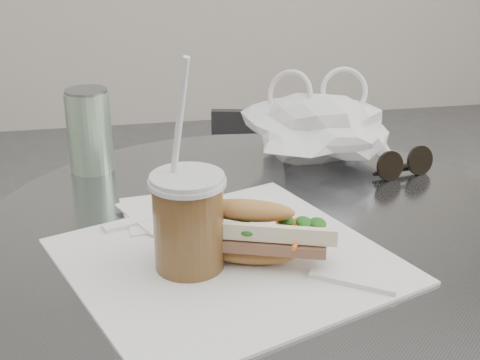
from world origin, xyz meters
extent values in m
cylinder|color=slate|center=(0.00, 0.20, 0.73)|extent=(0.76, 0.76, 0.02)
cylinder|color=#2F2F31|center=(0.15, 0.77, 0.21)|extent=(0.06, 0.06, 0.42)
cylinder|color=#2F2F31|center=(0.15, 0.77, 0.42)|extent=(0.35, 0.35, 0.02)
cube|color=#2F2F31|center=(0.18, 0.93, 0.55)|extent=(0.28, 0.09, 0.24)
cube|color=white|center=(-0.06, 0.11, 0.74)|extent=(0.45, 0.44, 0.00)
ellipsoid|color=#BE7848|center=(-0.04, 0.10, 0.76)|extent=(0.24, 0.15, 0.02)
cube|color=brown|center=(-0.04, 0.10, 0.77)|extent=(0.19, 0.11, 0.01)
ellipsoid|color=#BE7848|center=(-0.04, 0.11, 0.80)|extent=(0.24, 0.15, 0.04)
cylinder|color=olive|center=(-0.10, 0.11, 0.79)|extent=(0.08, 0.08, 0.11)
cylinder|color=silver|center=(-0.10, 0.11, 0.85)|extent=(0.09, 0.09, 0.01)
cylinder|color=white|center=(-0.11, 0.11, 0.89)|extent=(0.03, 0.05, 0.20)
cylinder|color=black|center=(0.23, 0.32, 0.76)|extent=(0.05, 0.03, 0.05)
cylinder|color=black|center=(0.29, 0.33, 0.76)|extent=(0.05, 0.03, 0.05)
cube|color=black|center=(0.26, 0.33, 0.76)|extent=(0.02, 0.01, 0.00)
cube|color=white|center=(-0.12, 0.26, 0.74)|extent=(0.13, 0.13, 0.01)
cube|color=white|center=(-0.12, 0.26, 0.75)|extent=(0.15, 0.15, 0.00)
cylinder|color=#55925B|center=(-0.22, 0.45, 0.80)|extent=(0.07, 0.07, 0.13)
cylinder|color=slate|center=(-0.22, 0.45, 0.87)|extent=(0.06, 0.06, 0.00)
camera|label=1|loc=(-0.17, -0.57, 1.14)|focal=50.00mm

